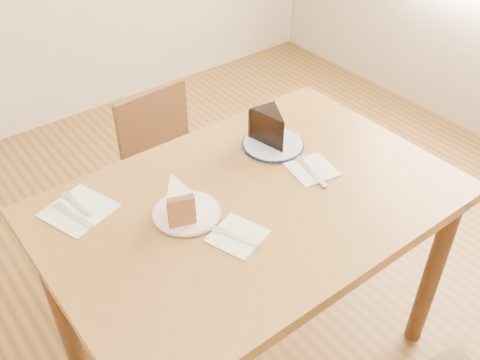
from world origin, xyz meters
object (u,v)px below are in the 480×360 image
Objects in this scene: plate_navy at (273,144)px; chocolate_cake at (273,130)px; table at (252,223)px; plate_cream at (187,213)px; chair_far at (174,175)px; carrot_cake at (177,200)px.

plate_navy is 1.51× the size of chocolate_cake.
table is 6.09× the size of plate_navy.
plate_cream is (-0.19, 0.06, 0.10)m from table.
chair_far is 3.85× the size of plate_navy.
plate_navy is at bearing 14.89° from plate_cream.
plate_navy is (0.41, 0.11, 0.00)m from plate_cream.
table is 0.65m from chair_far.
chocolate_cake is at bearing 15.29° from plate_cream.
plate_cream is 0.06m from carrot_cake.
chocolate_cake is (-0.00, 0.00, 0.06)m from plate_navy.
carrot_cake is at bearing 57.52° from chair_far.
plate_cream is 1.79× the size of carrot_cake.
plate_navy is at bearing 31.66° from carrot_cake.
plate_cream is 0.43m from chocolate_cake.
plate_cream is at bearing 23.01° from chocolate_cake.
plate_cream is (-0.27, -0.55, 0.33)m from chair_far.
plate_navy is (0.14, -0.44, 0.33)m from chair_far.
carrot_cake is at bearing 144.89° from plate_cream.
chocolate_cake reaches higher than carrot_cake.
carrot_cake is (-0.02, 0.01, 0.05)m from plate_cream.
plate_cream is 0.43m from plate_navy.
plate_navy is 1.91× the size of carrot_cake.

